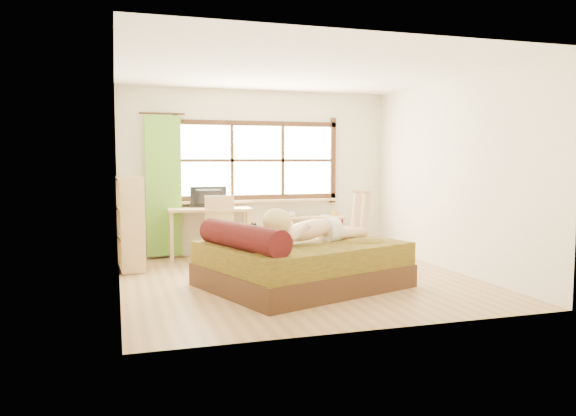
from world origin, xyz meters
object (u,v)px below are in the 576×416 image
object	(u,v)px
bed	(299,262)
kitten	(243,232)
chair	(220,225)
pipe_shelf	(309,226)
desk	(209,214)
bookshelf	(131,224)
woman	(315,215)

from	to	relation	value
bed	kitten	bearing A→B (deg)	150.73
kitten	chair	xyz separation A→B (m)	(0.05, 1.83, -0.13)
kitten	pipe_shelf	size ratio (longest dim) A/B	0.27
chair	pipe_shelf	size ratio (longest dim) A/B	0.81
kitten	desk	world-z (taller)	kitten
bookshelf	desk	bearing A→B (deg)	24.58
bed	desk	distance (m)	2.45
chair	bookshelf	world-z (taller)	bookshelf
kitten	bookshelf	size ratio (longest dim) A/B	0.25
woman	kitten	distance (m)	0.91
bed	desk	bearing A→B (deg)	88.28
pipe_shelf	bookshelf	size ratio (longest dim) A/B	0.95
woman	bookshelf	world-z (taller)	bookshelf
chair	bookshelf	size ratio (longest dim) A/B	0.76
chair	pipe_shelf	distance (m)	1.68
woman	bookshelf	bearing A→B (deg)	123.27
chair	pipe_shelf	xyz separation A→B (m)	(1.60, 0.48, -0.12)
bed	woman	distance (m)	0.62
kitten	chair	size ratio (longest dim) A/B	0.33
desk	kitten	bearing A→B (deg)	-83.19
bed	pipe_shelf	bearing A→B (deg)	48.70
desk	pipe_shelf	world-z (taller)	desk
kitten	bookshelf	xyz separation A→B (m)	(-1.28, 1.50, -0.02)
bed	pipe_shelf	size ratio (longest dim) A/B	2.14
woman	kitten	bearing A→B (deg)	150.98
bed	chair	distance (m)	2.06
woman	pipe_shelf	world-z (taller)	woman
bed	woman	xyz separation A→B (m)	(0.20, -0.03, 0.59)
pipe_shelf	chair	bearing A→B (deg)	-153.95
bed	chair	size ratio (longest dim) A/B	2.65
bed	chair	xyz separation A→B (m)	(-0.62, 1.95, 0.26)
bed	chair	world-z (taller)	chair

